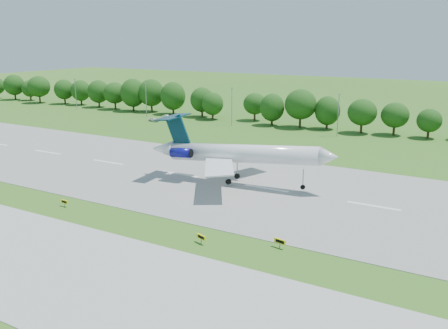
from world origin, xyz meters
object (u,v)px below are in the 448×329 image
service_vehicle_a (167,116)px  taxi_sign_left (65,202)px  service_vehicle_b (154,120)px  airliner (234,153)px

service_vehicle_a → taxi_sign_left: bearing=-160.4°
service_vehicle_a → service_vehicle_b: 8.71m
airliner → service_vehicle_b: (-59.81, 50.85, -5.55)m
airliner → service_vehicle_a: airliner is taller
service_vehicle_a → service_vehicle_b: service_vehicle_b is taller
airliner → taxi_sign_left: airliner is taller
airliner → taxi_sign_left: (-17.80, -26.27, -5.39)m
service_vehicle_a → airliner: bearing=-141.4°
taxi_sign_left → service_vehicle_a: size_ratio=0.50×
airliner → service_vehicle_a: bearing=128.8°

